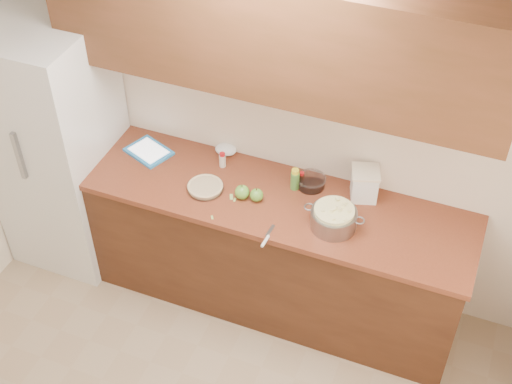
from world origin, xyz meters
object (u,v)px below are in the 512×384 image
at_px(colander, 334,218).
at_px(tablet, 149,152).
at_px(pie, 205,187).
at_px(flour_canister, 364,184).

height_order(colander, tablet, colander).
bearing_deg(tablet, pie, 0.58).
bearing_deg(flour_canister, pie, -162.10).
height_order(colander, flour_canister, flour_canister).
bearing_deg(pie, flour_canister, 17.90).
bearing_deg(colander, tablet, 171.13).
bearing_deg(tablet, flour_canister, 26.00).
distance_m(pie, colander, 0.83).
bearing_deg(flour_canister, colander, -106.92).
bearing_deg(tablet, colander, 12.81).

